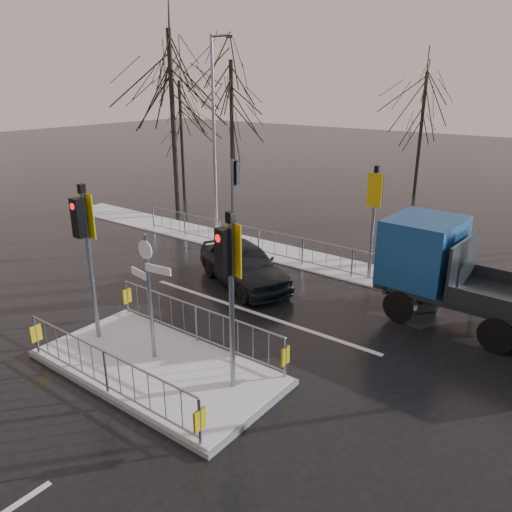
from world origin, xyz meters
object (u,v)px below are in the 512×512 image
Objects in this scene: traffic_island at (156,354)px; flatbed_truck at (451,270)px; street_lamp_left at (215,129)px; car_far_lane at (244,264)px.

flatbed_truck is at bearing 55.79° from traffic_island.
traffic_island is at bearing -55.93° from street_lamp_left.
traffic_island is at bearing -124.21° from flatbed_truck.
car_far_lane is 6.40m from flatbed_truck.
street_lamp_left is at bearing 124.07° from traffic_island.
flatbed_truck is at bearing -53.20° from car_far_lane.
traffic_island reaches higher than car_far_lane.
traffic_island reaches higher than flatbed_truck.
car_far_lane is at bearing -40.82° from street_lamp_left.
car_far_lane is at bearing -166.96° from flatbed_truck.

